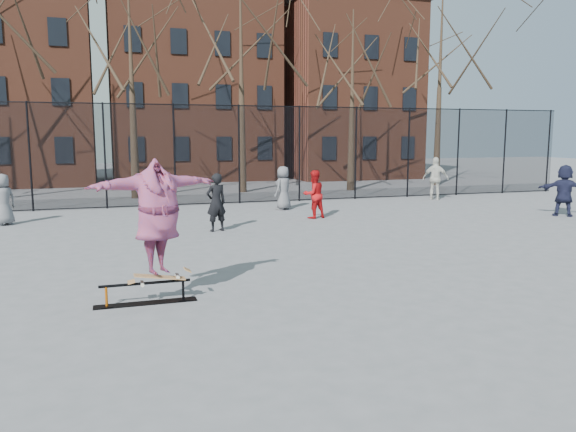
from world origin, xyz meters
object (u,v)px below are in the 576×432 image
object	(u,v)px
bystander_grey	(3,200)
skateboard	(160,278)
skater	(158,218)
bystander_navy	(564,190)
bystander_red	(314,194)
bystander_white	(436,179)
bystander_black	(216,202)
skate_rail	(146,295)
bystander_extra	(283,188)

from	to	relation	value
bystander_grey	skateboard	bearing A→B (deg)	74.61
skater	bystander_navy	xyz separation A→B (m)	(14.25, 5.98, -0.54)
bystander_red	bystander_white	size ratio (longest dim) A/B	0.88
skateboard	skater	distance (m)	1.01
bystander_black	bystander_white	world-z (taller)	bystander_white
skate_rail	bystander_white	xyz separation A→B (m)	(13.05, 11.66, 0.78)
skate_rail	bystander_grey	size ratio (longest dim) A/B	1.05
skater	bystander_grey	size ratio (longest dim) A/B	1.46
skater	bystander_navy	world-z (taller)	skater
skateboard	bystander_grey	xyz separation A→B (m)	(-3.82, 9.84, 0.38)
skate_rail	skateboard	size ratio (longest dim) A/B	1.84
skateboard	skater	bearing A→B (deg)	0.00
skateboard	bystander_grey	world-z (taller)	bystander_grey
skateboard	bystander_black	world-z (taller)	bystander_black
skate_rail	bystander_white	world-z (taller)	bystander_white
bystander_red	bystander_grey	bearing A→B (deg)	-22.59
bystander_black	bystander_navy	bearing A→B (deg)	160.79
bystander_navy	bystander_extra	world-z (taller)	bystander_navy
bystander_grey	bystander_extra	bearing A→B (deg)	148.08
skate_rail	skateboard	distance (m)	0.37
skateboard	bystander_white	distance (m)	17.33
skater	bystander_red	distance (m)	10.11
bystander_white	bystander_extra	xyz separation A→B (m)	(-7.25, -1.05, -0.10)
bystander_black	bystander_grey	bearing A→B (deg)	-43.47
bystander_grey	bystander_navy	distance (m)	18.49
bystander_grey	bystander_extra	world-z (taller)	bystander_extra
bystander_white	bystander_extra	bearing A→B (deg)	45.71
skate_rail	bystander_black	size ratio (longest dim) A/B	0.99
bystander_white	bystander_navy	world-z (taller)	bystander_white
bystander_white	bystander_navy	distance (m)	5.86
skater	bystander_white	bearing A→B (deg)	18.04
skate_rail	skateboard	world-z (taller)	skateboard
bystander_white	bystander_extra	world-z (taller)	bystander_white
skater	bystander_white	size ratio (longest dim) A/B	1.27
skateboard	bystander_extra	xyz separation A→B (m)	(5.56, 10.61, 0.39)
bystander_red	skater	bearing A→B (deg)	41.43
bystander_red	bystander_extra	size ratio (longest dim) A/B	0.99
bystander_red	bystander_extra	distance (m)	2.42
skate_rail	bystander_navy	distance (m)	15.70
skateboard	bystander_red	xyz separation A→B (m)	(5.87, 8.21, 0.39)
skate_rail	bystander_extra	xyz separation A→B (m)	(5.80, 10.61, 0.67)
bystander_black	bystander_extra	world-z (taller)	bystander_black
skateboard	bystander_black	bearing A→B (deg)	71.35
bystander_black	bystander_extra	distance (m)	5.14
bystander_grey	bystander_black	size ratio (longest dim) A/B	0.95
skateboard	bystander_white	bearing A→B (deg)	42.31
bystander_grey	bystander_white	bearing A→B (deg)	149.62
skateboard	bystander_navy	bearing A→B (deg)	22.76
skateboard	bystander_black	xyz separation A→B (m)	(2.25, 6.67, 0.42)
skateboard	bystander_red	size ratio (longest dim) A/B	0.56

